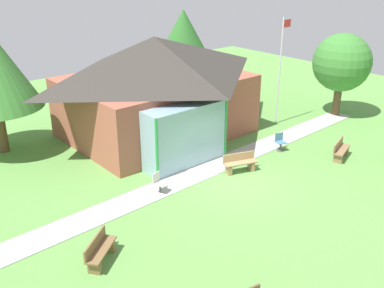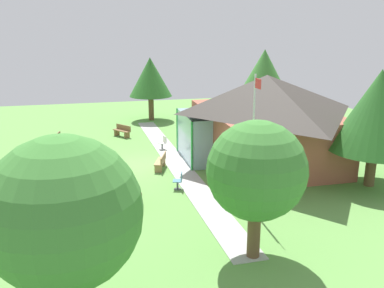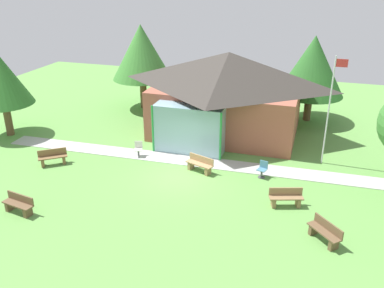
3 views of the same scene
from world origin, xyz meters
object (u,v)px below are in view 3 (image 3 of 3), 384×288
object	(u,v)px
bench_rear_near_path	(200,164)
tree_behind_pavilion_right	(313,66)
tree_behind_pavilion_left	(141,52)
tree_west_hedge	(0,78)
pavilion	(227,92)
patio_chair_west	(139,149)
bench_mid_right	(286,198)
bench_lawn_far_right	(325,232)
bench_mid_left	(53,157)
flagpole	(330,107)
bench_front_left	(19,205)
patio_chair_lawn_spare	(262,170)

from	to	relation	value
bench_rear_near_path	tree_behind_pavilion_right	xyz separation A→B (m)	(4.94, 9.78, 3.40)
tree_behind_pavilion_left	bench_rear_near_path	bearing A→B (deg)	-51.90
tree_west_hedge	tree_behind_pavilion_right	bearing A→B (deg)	25.20
pavilion	patio_chair_west	world-z (taller)	pavilion
tree_west_hedge	bench_mid_right	bearing A→B (deg)	-11.02
patio_chair_west	bench_lawn_far_right	bearing A→B (deg)	136.51
bench_mid_left	patio_chair_west	size ratio (longest dim) A/B	1.70
pavilion	bench_rear_near_path	distance (m)	6.41
pavilion	flagpole	xyz separation A→B (m)	(6.14, -3.04, 0.57)
tree_behind_pavilion_left	tree_behind_pavilion_right	bearing A→B (deg)	3.61
patio_chair_west	tree_behind_pavilion_left	distance (m)	9.62
bench_front_left	patio_chair_lawn_spare	world-z (taller)	patio_chair_lawn_spare
pavilion	bench_rear_near_path	world-z (taller)	pavilion
tree_behind_pavilion_left	flagpole	bearing A→B (deg)	-24.68
bench_front_left	patio_chair_lawn_spare	xyz separation A→B (m)	(9.62, 6.44, 0.01)
pavilion	tree_behind_pavilion_left	size ratio (longest dim) A/B	1.59
patio_chair_lawn_spare	bench_front_left	bearing A→B (deg)	50.72
flagpole	tree_behind_pavilion_right	size ratio (longest dim) A/B	1.01
pavilion	tree_behind_pavilion_left	bearing A→B (deg)	156.83
bench_mid_right	bench_front_left	distance (m)	11.72
flagpole	bench_rear_near_path	bearing A→B (deg)	-154.16
flagpole	bench_lawn_far_right	world-z (taller)	flagpole
bench_mid_left	bench_front_left	distance (m)	4.76
pavilion	bench_mid_right	distance (m)	9.59
patio_chair_west	tree_west_hedge	distance (m)	9.74
bench_lawn_far_right	tree_west_hedge	xyz separation A→B (m)	(-19.30, 5.61, 3.26)
bench_mid_right	pavilion	bearing A→B (deg)	-78.06
bench_mid_left	bench_front_left	size ratio (longest dim) A/B	0.94
pavilion	bench_front_left	size ratio (longest dim) A/B	6.31
bench_mid_right	tree_behind_pavilion_left	size ratio (longest dim) A/B	0.25
tree_behind_pavilion_right	tree_behind_pavilion_left	xyz separation A→B (m)	(-12.01, -0.76, 0.37)
bench_lawn_far_right	bench_front_left	bearing A→B (deg)	54.41
patio_chair_west	pavilion	bearing A→B (deg)	-143.10
bench_mid_left	pavilion	bearing A→B (deg)	-173.03
tree_behind_pavilion_right	tree_behind_pavilion_left	world-z (taller)	tree_behind_pavilion_left
bench_mid_left	patio_chair_lawn_spare	xyz separation A→B (m)	(11.04, 1.90, 0.01)
bench_mid_left	patio_chair_lawn_spare	distance (m)	11.20
patio_chair_lawn_spare	tree_west_hedge	world-z (taller)	tree_west_hedge
bench_lawn_far_right	tree_west_hedge	distance (m)	20.36
patio_chair_lawn_spare	tree_behind_pavilion_left	size ratio (longest dim) A/B	0.14
bench_mid_right	tree_behind_pavilion_right	distance (m)	12.35
bench_mid_left	bench_front_left	bearing A→B (deg)	70.34
flagpole	tree_behind_pavilion_left	bearing A→B (deg)	155.32
tree_west_hedge	bench_rear_near_path	bearing A→B (deg)	-5.88
flagpole	bench_mid_left	xyz separation A→B (m)	(-13.95, -4.51, -2.82)
patio_chair_lawn_spare	bench_mid_right	bearing A→B (deg)	136.78
bench_rear_near_path	tree_west_hedge	bearing A→B (deg)	13.94
bench_lawn_far_right	patio_chair_lawn_spare	xyz separation A→B (m)	(-3.10, 4.62, 0.01)
tree_behind_pavilion_left	bench_mid_right	bearing A→B (deg)	-43.57
flagpole	bench_front_left	xyz separation A→B (m)	(-12.53, -9.05, -2.82)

